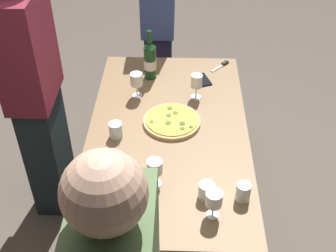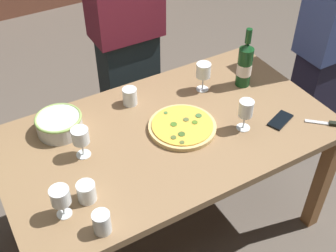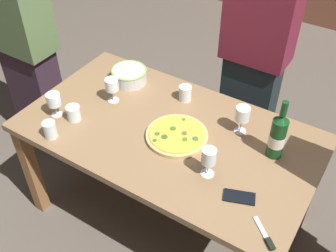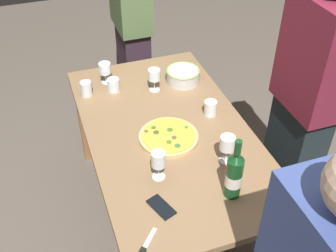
{
  "view_description": "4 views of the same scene",
  "coord_description": "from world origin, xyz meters",
  "px_view_note": "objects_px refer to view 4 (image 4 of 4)",
  "views": [
    {
      "loc": [
        -1.94,
        -0.06,
        2.36
      ],
      "look_at": [
        0.0,
        0.0,
        0.78
      ],
      "focal_mm": 47.85,
      "sensor_mm": 36.0,
      "label": 1
    },
    {
      "loc": [
        -0.77,
        -1.34,
        2.12
      ],
      "look_at": [
        0.0,
        0.0,
        0.78
      ],
      "focal_mm": 45.92,
      "sensor_mm": 36.0,
      "label": 2
    },
    {
      "loc": [
        0.86,
        -1.37,
        2.22
      ],
      "look_at": [
        0.0,
        0.0,
        0.78
      ],
      "focal_mm": 43.28,
      "sensor_mm": 36.0,
      "label": 3
    },
    {
      "loc": [
        1.71,
        -0.59,
        2.26
      ],
      "look_at": [
        0.0,
        0.0,
        0.78
      ],
      "focal_mm": 44.56,
      "sensor_mm": 36.0,
      "label": 4
    }
  ],
  "objects_px": {
    "pizza": "(169,137)",
    "cup_ceramic": "(210,108)",
    "wine_glass_far_left": "(227,144)",
    "cell_phone": "(161,207)",
    "dining_table": "(168,143)",
    "cup_amber": "(113,85)",
    "wine_glass_far_right": "(105,69)",
    "cup_spare": "(86,89)",
    "wine_bottle": "(234,175)",
    "person_host": "(306,101)",
    "wine_glass_by_bottle": "(158,161)",
    "pizza_knife": "(145,247)",
    "wine_glass_near_pizza": "(154,75)",
    "person_guest_right": "(132,24)",
    "serving_bowl": "(183,75)"
  },
  "relations": [
    {
      "from": "person_host",
      "to": "wine_glass_far_left",
      "type": "bearing_deg",
      "value": 28.32
    },
    {
      "from": "cup_spare",
      "to": "pizza",
      "type": "bearing_deg",
      "value": 31.6
    },
    {
      "from": "wine_glass_far_left",
      "to": "pizza_knife",
      "type": "height_order",
      "value": "wine_glass_far_left"
    },
    {
      "from": "pizza_knife",
      "to": "person_guest_right",
      "type": "relative_size",
      "value": 0.08
    },
    {
      "from": "wine_glass_far_left",
      "to": "cell_phone",
      "type": "relative_size",
      "value": 1.12
    },
    {
      "from": "pizza",
      "to": "pizza_knife",
      "type": "height_order",
      "value": "pizza"
    },
    {
      "from": "wine_glass_near_pizza",
      "to": "person_guest_right",
      "type": "distance_m",
      "value": 0.79
    },
    {
      "from": "wine_glass_by_bottle",
      "to": "pizza_knife",
      "type": "relative_size",
      "value": 1.15
    },
    {
      "from": "wine_bottle",
      "to": "cup_ceramic",
      "type": "height_order",
      "value": "wine_bottle"
    },
    {
      "from": "dining_table",
      "to": "wine_glass_by_bottle",
      "type": "bearing_deg",
      "value": -26.43
    },
    {
      "from": "serving_bowl",
      "to": "wine_glass_by_bottle",
      "type": "distance_m",
      "value": 0.88
    },
    {
      "from": "cell_phone",
      "to": "cup_spare",
      "type": "bearing_deg",
      "value": -101.64
    },
    {
      "from": "wine_glass_far_right",
      "to": "cup_spare",
      "type": "xyz_separation_m",
      "value": [
        0.1,
        -0.15,
        -0.06
      ]
    },
    {
      "from": "pizza_knife",
      "to": "wine_bottle",
      "type": "bearing_deg",
      "value": 108.02
    },
    {
      "from": "dining_table",
      "to": "cup_amber",
      "type": "height_order",
      "value": "cup_amber"
    },
    {
      "from": "cup_spare",
      "to": "dining_table",
      "type": "bearing_deg",
      "value": 36.49
    },
    {
      "from": "wine_glass_by_bottle",
      "to": "cup_amber",
      "type": "xyz_separation_m",
      "value": [
        -0.82,
        -0.03,
        -0.07
      ]
    },
    {
      "from": "wine_glass_by_bottle",
      "to": "cup_spare",
      "type": "xyz_separation_m",
      "value": [
        -0.83,
        -0.21,
        -0.06
      ]
    },
    {
      "from": "cup_amber",
      "to": "person_guest_right",
      "type": "bearing_deg",
      "value": 156.04
    },
    {
      "from": "pizza",
      "to": "cup_ceramic",
      "type": "height_order",
      "value": "cup_ceramic"
    },
    {
      "from": "wine_glass_far_right",
      "to": "cup_ceramic",
      "type": "height_order",
      "value": "wine_glass_far_right"
    },
    {
      "from": "serving_bowl",
      "to": "wine_glass_far_left",
      "type": "xyz_separation_m",
      "value": [
        0.78,
        -0.06,
        0.07
      ]
    },
    {
      "from": "person_host",
      "to": "cup_amber",
      "type": "bearing_deg",
      "value": -22.19
    },
    {
      "from": "wine_glass_far_right",
      "to": "cup_spare",
      "type": "relative_size",
      "value": 1.51
    },
    {
      "from": "dining_table",
      "to": "wine_glass_near_pizza",
      "type": "bearing_deg",
      "value": 172.97
    },
    {
      "from": "wine_glass_by_bottle",
      "to": "cup_amber",
      "type": "height_order",
      "value": "wine_glass_by_bottle"
    },
    {
      "from": "cup_ceramic",
      "to": "pizza_knife",
      "type": "bearing_deg",
      "value": -39.62
    },
    {
      "from": "dining_table",
      "to": "cup_spare",
      "type": "bearing_deg",
      "value": -143.51
    },
    {
      "from": "cell_phone",
      "to": "person_guest_right",
      "type": "distance_m",
      "value": 1.75
    },
    {
      "from": "wine_glass_far_right",
      "to": "cup_amber",
      "type": "height_order",
      "value": "wine_glass_far_right"
    },
    {
      "from": "wine_glass_by_bottle",
      "to": "wine_glass_far_right",
      "type": "height_order",
      "value": "wine_glass_by_bottle"
    },
    {
      "from": "dining_table",
      "to": "cup_amber",
      "type": "xyz_separation_m",
      "value": [
        -0.49,
        -0.2,
        0.14
      ]
    },
    {
      "from": "cell_phone",
      "to": "person_host",
      "type": "relative_size",
      "value": 0.08
    },
    {
      "from": "cup_amber",
      "to": "cell_phone",
      "type": "bearing_deg",
      "value": -0.91
    },
    {
      "from": "serving_bowl",
      "to": "wine_glass_near_pizza",
      "type": "bearing_deg",
      "value": -80.46
    },
    {
      "from": "wine_glass_by_bottle",
      "to": "person_host",
      "type": "xyz_separation_m",
      "value": [
        -0.17,
        0.94,
        0.02
      ]
    },
    {
      "from": "pizza_knife",
      "to": "pizza",
      "type": "bearing_deg",
      "value": 152.74
    },
    {
      "from": "person_host",
      "to": "pizza_knife",
      "type": "bearing_deg",
      "value": 37.5
    },
    {
      "from": "wine_glass_far_right",
      "to": "person_host",
      "type": "distance_m",
      "value": 1.25
    },
    {
      "from": "cup_ceramic",
      "to": "pizza_knife",
      "type": "distance_m",
      "value": 0.99
    },
    {
      "from": "wine_bottle",
      "to": "wine_glass_far_left",
      "type": "xyz_separation_m",
      "value": [
        -0.22,
        0.07,
        -0.01
      ]
    },
    {
      "from": "pizza_knife",
      "to": "cup_ceramic",
      "type": "bearing_deg",
      "value": 140.38
    },
    {
      "from": "cup_ceramic",
      "to": "cell_phone",
      "type": "distance_m",
      "value": 0.76
    },
    {
      "from": "cup_ceramic",
      "to": "cell_phone",
      "type": "height_order",
      "value": "cup_ceramic"
    },
    {
      "from": "wine_bottle",
      "to": "person_host",
      "type": "bearing_deg",
      "value": 121.09
    },
    {
      "from": "cup_spare",
      "to": "person_guest_right",
      "type": "xyz_separation_m",
      "value": [
        -0.7,
        0.49,
        0.04
      ]
    },
    {
      "from": "serving_bowl",
      "to": "wine_glass_far_right",
      "type": "xyz_separation_m",
      "value": [
        -0.15,
        -0.48,
        0.06
      ]
    },
    {
      "from": "wine_bottle",
      "to": "person_host",
      "type": "height_order",
      "value": "person_host"
    },
    {
      "from": "pizza",
      "to": "wine_glass_far_left",
      "type": "bearing_deg",
      "value": 40.19
    },
    {
      "from": "wine_glass_by_bottle",
      "to": "cup_ceramic",
      "type": "bearing_deg",
      "value": 130.93
    }
  ]
}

